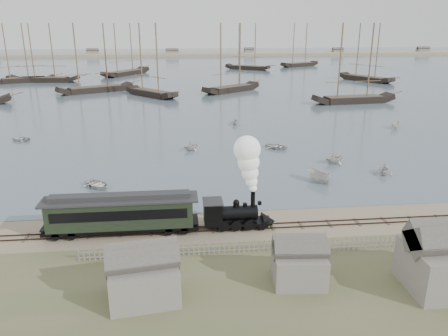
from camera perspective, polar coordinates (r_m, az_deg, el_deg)
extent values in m
plane|color=gray|center=(46.27, 3.33, -6.67)|extent=(600.00, 600.00, 0.00)
cube|color=#404E5C|center=(212.38, -4.18, 12.98)|extent=(600.00, 336.00, 0.06)
cube|color=#31221A|center=(44.01, 3.85, -7.92)|extent=(120.00, 0.08, 0.12)
cube|color=#31221A|center=(44.89, 3.64, -7.36)|extent=(120.00, 0.08, 0.12)
cube|color=#403429|center=(44.48, 3.74, -7.72)|extent=(120.00, 1.80, 0.06)
cube|color=tan|center=(292.10, -4.75, 14.40)|extent=(500.00, 20.00, 1.80)
cube|color=black|center=(43.98, 1.84, -7.04)|extent=(6.60, 1.94, 0.24)
cylinder|color=black|center=(43.53, 1.35, -5.91)|extent=(4.08, 1.46, 1.46)
cube|color=black|center=(43.25, -1.47, -5.80)|extent=(1.75, 2.14, 2.23)
cube|color=#2B2B2D|center=(42.78, -1.49, -4.37)|extent=(1.94, 2.33, 0.12)
cylinder|color=black|center=(43.27, 3.79, -4.21)|extent=(0.43, 0.43, 1.55)
sphere|color=black|center=(43.10, 1.61, -4.52)|extent=(0.62, 0.62, 0.62)
cone|color=black|center=(44.52, 5.84, -6.94)|extent=(1.36, 1.94, 1.94)
cube|color=black|center=(43.51, 4.67, -4.58)|extent=(0.34, 0.34, 0.34)
cube|color=black|center=(44.00, -13.16, -7.47)|extent=(14.81, 2.43, 0.37)
cube|color=black|center=(43.39, -13.30, -5.70)|extent=(13.76, 2.65, 2.65)
cube|color=black|center=(42.07, -13.54, -6.11)|extent=(12.70, 0.06, 0.95)
cube|color=black|center=(44.51, -13.13, -4.69)|extent=(12.70, 0.06, 0.95)
cube|color=#2B2B2D|center=(42.86, -13.44, -4.02)|extent=(14.81, 2.86, 0.19)
cube|color=#2B2B2D|center=(42.74, -13.47, -3.63)|extent=(13.23, 1.27, 0.48)
imported|color=beige|center=(46.70, -13.35, -6.32)|extent=(4.44, 5.13, 0.89)
imported|color=beige|center=(56.74, -16.22, -2.07)|extent=(4.79, 4.77, 0.82)
imported|color=beige|center=(70.84, -4.33, 2.92)|extent=(3.51, 3.63, 1.46)
imported|color=beige|center=(57.65, 12.21, -1.06)|extent=(4.08, 3.29, 1.50)
imported|color=beige|center=(72.00, 6.93, 2.81)|extent=(4.44, 4.70, 0.79)
imported|color=beige|center=(63.02, 20.16, -0.13)|extent=(3.60, 3.43, 1.48)
imported|color=beige|center=(92.10, 21.46, 5.21)|extent=(3.02, 3.08, 1.21)
imported|color=beige|center=(84.48, -25.08, 3.48)|extent=(3.08, 3.79, 0.69)
imported|color=beige|center=(89.06, 1.43, 6.14)|extent=(3.12, 2.83, 1.42)
imported|color=beige|center=(65.93, 14.23, 1.32)|extent=(3.61, 3.89, 1.68)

